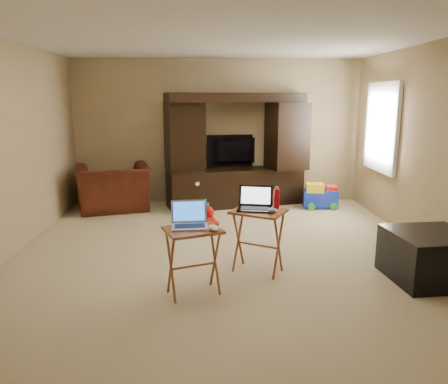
{
  "coord_description": "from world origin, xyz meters",
  "views": [
    {
      "loc": [
        -0.2,
        -4.99,
        1.84
      ],
      "look_at": [
        0.0,
        -0.2,
        0.8
      ],
      "focal_mm": 35.0,
      "sensor_mm": 36.0,
      "label": 1
    }
  ],
  "objects_px": {
    "plush_toy": "(208,218)",
    "mouse_right": "(273,211)",
    "push_toy": "(320,195)",
    "laptop_left": "(190,215)",
    "entertainment_center": "(236,150)",
    "ottoman": "(430,256)",
    "laptop_right": "(255,199)",
    "tray_table_right": "(258,241)",
    "child_rocker": "(196,196)",
    "tray_table_left": "(193,262)",
    "water_bottle": "(276,199)",
    "television": "(235,151)",
    "mouse_left": "(213,228)",
    "recliner": "(113,188)"
  },
  "relations": [
    {
      "from": "plush_toy",
      "to": "mouse_right",
      "type": "bearing_deg",
      "value": -67.71
    },
    {
      "from": "push_toy",
      "to": "laptop_left",
      "type": "relative_size",
      "value": 1.7
    },
    {
      "from": "entertainment_center",
      "to": "push_toy",
      "type": "height_order",
      "value": "entertainment_center"
    },
    {
      "from": "ottoman",
      "to": "push_toy",
      "type": "bearing_deg",
      "value": 96.47
    },
    {
      "from": "laptop_right",
      "to": "tray_table_right",
      "type": "bearing_deg",
      "value": -15.42
    },
    {
      "from": "child_rocker",
      "to": "push_toy",
      "type": "distance_m",
      "value": 2.12
    },
    {
      "from": "tray_table_left",
      "to": "water_bottle",
      "type": "height_order",
      "value": "water_bottle"
    },
    {
      "from": "television",
      "to": "laptop_left",
      "type": "height_order",
      "value": "television"
    },
    {
      "from": "push_toy",
      "to": "tray_table_right",
      "type": "distance_m",
      "value": 3.06
    },
    {
      "from": "push_toy",
      "to": "laptop_right",
      "type": "distance_m",
      "value": 3.12
    },
    {
      "from": "tray_table_left",
      "to": "water_bottle",
      "type": "xyz_separation_m",
      "value": [
        0.87,
        0.6,
        0.46
      ]
    },
    {
      "from": "plush_toy",
      "to": "ottoman",
      "type": "height_order",
      "value": "ottoman"
    },
    {
      "from": "push_toy",
      "to": "tray_table_left",
      "type": "distance_m",
      "value": 3.85
    },
    {
      "from": "child_rocker",
      "to": "mouse_right",
      "type": "bearing_deg",
      "value": -58.32
    },
    {
      "from": "plush_toy",
      "to": "mouse_left",
      "type": "distance_m",
      "value": 2.14
    },
    {
      "from": "plush_toy",
      "to": "ottoman",
      "type": "relative_size",
      "value": 0.47
    },
    {
      "from": "mouse_left",
      "to": "water_bottle",
      "type": "distance_m",
      "value": 0.97
    },
    {
      "from": "child_rocker",
      "to": "laptop_right",
      "type": "bearing_deg",
      "value": -60.95
    },
    {
      "from": "entertainment_center",
      "to": "laptop_left",
      "type": "distance_m",
      "value": 3.57
    },
    {
      "from": "television",
      "to": "plush_toy",
      "type": "distance_m",
      "value": 1.93
    },
    {
      "from": "laptop_left",
      "to": "mouse_right",
      "type": "xyz_separation_m",
      "value": [
        0.83,
        0.37,
        -0.06
      ]
    },
    {
      "from": "recliner",
      "to": "water_bottle",
      "type": "relative_size",
      "value": 5.48
    },
    {
      "from": "tray_table_left",
      "to": "mouse_right",
      "type": "xyz_separation_m",
      "value": [
        0.8,
        0.4,
        0.38
      ]
    },
    {
      "from": "entertainment_center",
      "to": "mouse_right",
      "type": "distance_m",
      "value": 3.14
    },
    {
      "from": "television",
      "to": "recliner",
      "type": "xyz_separation_m",
      "value": [
        -2.05,
        -0.44,
        -0.55
      ]
    },
    {
      "from": "child_rocker",
      "to": "laptop_right",
      "type": "distance_m",
      "value": 2.64
    },
    {
      "from": "child_rocker",
      "to": "plush_toy",
      "type": "xyz_separation_m",
      "value": [
        0.19,
        -1.03,
        -0.08
      ]
    },
    {
      "from": "entertainment_center",
      "to": "ottoman",
      "type": "bearing_deg",
      "value": -77.1
    },
    {
      "from": "tray_table_left",
      "to": "laptop_left",
      "type": "bearing_deg",
      "value": 114.49
    },
    {
      "from": "entertainment_center",
      "to": "child_rocker",
      "type": "xyz_separation_m",
      "value": [
        -0.68,
        -0.49,
        -0.69
      ]
    },
    {
      "from": "entertainment_center",
      "to": "ottoman",
      "type": "xyz_separation_m",
      "value": [
        1.77,
        -3.3,
        -0.71
      ]
    },
    {
      "from": "push_toy",
      "to": "plush_toy",
      "type": "bearing_deg",
      "value": -138.48
    },
    {
      "from": "entertainment_center",
      "to": "laptop_right",
      "type": "distance_m",
      "value": 2.99
    },
    {
      "from": "television",
      "to": "plush_toy",
      "type": "height_order",
      "value": "television"
    },
    {
      "from": "plush_toy",
      "to": "tray_table_right",
      "type": "xyz_separation_m",
      "value": [
        0.53,
        -1.48,
        0.16
      ]
    },
    {
      "from": "laptop_right",
      "to": "mouse_left",
      "type": "xyz_separation_m",
      "value": [
        -0.44,
        -0.61,
        -0.12
      ]
    },
    {
      "from": "television",
      "to": "mouse_right",
      "type": "bearing_deg",
      "value": 82.95
    },
    {
      "from": "ottoman",
      "to": "plush_toy",
      "type": "bearing_deg",
      "value": 141.87
    },
    {
      "from": "ottoman",
      "to": "laptop_right",
      "type": "distance_m",
      "value": 1.88
    },
    {
      "from": "recliner",
      "to": "laptop_right",
      "type": "relative_size",
      "value": 3.22
    },
    {
      "from": "tray_table_left",
      "to": "laptop_right",
      "type": "xyz_separation_m",
      "value": [
        0.63,
        0.54,
        0.48
      ]
    },
    {
      "from": "ottoman",
      "to": "mouse_left",
      "type": "bearing_deg",
      "value": -172.19
    },
    {
      "from": "recliner",
      "to": "mouse_left",
      "type": "distance_m",
      "value": 3.72
    },
    {
      "from": "television",
      "to": "ottoman",
      "type": "xyz_separation_m",
      "value": [
        1.77,
        -3.49,
        -0.67
      ]
    },
    {
      "from": "plush_toy",
      "to": "mouse_left",
      "type": "relative_size",
      "value": 2.76
    },
    {
      "from": "tray_table_left",
      "to": "mouse_left",
      "type": "height_order",
      "value": "mouse_left"
    },
    {
      "from": "water_bottle",
      "to": "ottoman",
      "type": "bearing_deg",
      "value": -13.58
    },
    {
      "from": "laptop_right",
      "to": "mouse_left",
      "type": "height_order",
      "value": "laptop_right"
    },
    {
      "from": "child_rocker",
      "to": "push_toy",
      "type": "height_order",
      "value": "child_rocker"
    },
    {
      "from": "laptop_right",
      "to": "television",
      "type": "bearing_deg",
      "value": 101.06
    }
  ]
}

